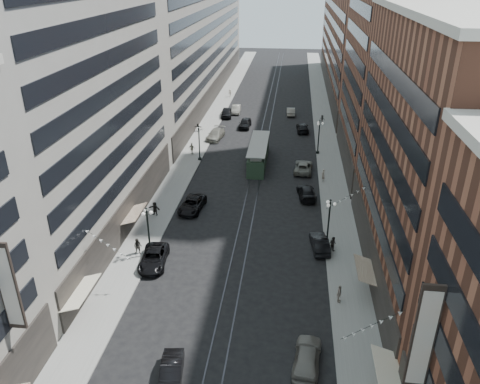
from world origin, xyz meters
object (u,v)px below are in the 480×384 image
at_px(car_11, 303,167).
at_px(pedestrian_4, 339,294).
at_px(car_7, 192,204).
at_px(lamppost_sw_far, 148,230).
at_px(pedestrian_6, 192,149).
at_px(streetcar, 258,154).
at_px(car_8, 216,134).
at_px(car_9, 226,113).
at_px(car_14, 291,111).
at_px(pedestrian_2, 138,246).
at_px(pedestrian_8, 323,175).
at_px(car_extra_0, 236,109).
at_px(pedestrian_extra_0, 230,93).
at_px(car_10, 320,243).
at_px(pedestrian_7, 333,243).
at_px(lamppost_se_far, 329,221).
at_px(car_4, 307,357).
at_px(car_2, 154,258).
at_px(car_5, 171,373).
at_px(lamppost_sw_mid, 199,142).
at_px(lamppost_se_mid, 319,136).
at_px(pedestrian_5, 155,209).
at_px(car_12, 303,128).
at_px(car_13, 245,123).
at_px(car_extra_1, 306,192).
at_px(pedestrian_9, 322,119).

bearing_deg(car_11, pedestrian_4, 99.70).
bearing_deg(pedestrian_4, car_7, 54.44).
distance_m(lamppost_sw_far, pedestrian_6, 29.38).
height_order(streetcar, car_8, streetcar).
xyz_separation_m(car_9, car_14, (12.90, 2.83, -0.10)).
distance_m(pedestrian_2, pedestrian_4, 21.00).
distance_m(pedestrian_8, car_extra_0, 37.05).
height_order(pedestrian_2, pedestrian_extra_0, pedestrian_2).
relative_size(car_10, pedestrian_extra_0, 2.70).
xyz_separation_m(pedestrian_7, pedestrian_8, (-0.25, 17.86, 0.11)).
distance_m(lamppost_se_far, car_4, 17.54).
distance_m(pedestrian_2, pedestrian_6, 29.28).
distance_m(car_8, car_extra_0, 16.87).
bearing_deg(car_2, streetcar, 67.88).
bearing_deg(car_10, pedestrian_4, 91.52).
distance_m(pedestrian_2, car_10, 19.18).
bearing_deg(pedestrian_2, car_5, -64.68).
bearing_deg(lamppost_sw_mid, lamppost_se_mid, 15.20).
distance_m(car_14, pedestrian_7, 51.08).
relative_size(car_5, pedestrian_5, 2.56).
xyz_separation_m(lamppost_se_mid, car_12, (-2.36, 11.35, -2.35)).
xyz_separation_m(lamppost_sw_mid, pedestrian_2, (-1.30, -27.02, -2.05)).
bearing_deg(car_14, lamppost_se_mid, 99.93).
height_order(car_13, pedestrian_7, pedestrian_7).
distance_m(car_4, car_9, 66.07).
bearing_deg(car_13, car_14, 50.48).
bearing_deg(car_13, car_11, -59.37).
relative_size(lamppost_sw_far, car_extra_1, 1.07).
relative_size(car_2, pedestrian_5, 3.18).
bearing_deg(lamppost_sw_mid, car_extra_1, -34.43).
bearing_deg(car_2, car_11, 54.09).
distance_m(car_4, pedestrian_6, 46.03).
relative_size(car_11, pedestrian_6, 2.89).
bearing_deg(pedestrian_4, car_14, 13.44).
distance_m(lamppost_sw_far, car_8, 37.50).
relative_size(lamppost_sw_far, car_9, 1.08).
bearing_deg(pedestrian_6, car_5, 112.00).
relative_size(pedestrian_4, car_extra_1, 0.33).
height_order(lamppost_sw_mid, pedestrian_2, lamppost_sw_mid).
xyz_separation_m(car_5, car_14, (7.49, 69.69, 0.05)).
bearing_deg(pedestrian_5, car_extra_1, 38.45).
bearing_deg(pedestrian_9, pedestrian_extra_0, 145.42).
bearing_deg(car_extra_1, pedestrian_extra_0, -79.55).
xyz_separation_m(car_2, car_14, (12.90, 55.39, 0.01)).
relative_size(car_extra_1, pedestrian_extra_0, 3.02).
bearing_deg(streetcar, pedestrian_8, -31.04).
bearing_deg(car_10, car_extra_1, -91.70).
bearing_deg(lamppost_se_mid, car_13, 136.35).
height_order(lamppost_se_far, car_8, lamppost_se_far).
bearing_deg(car_4, car_8, -66.80).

